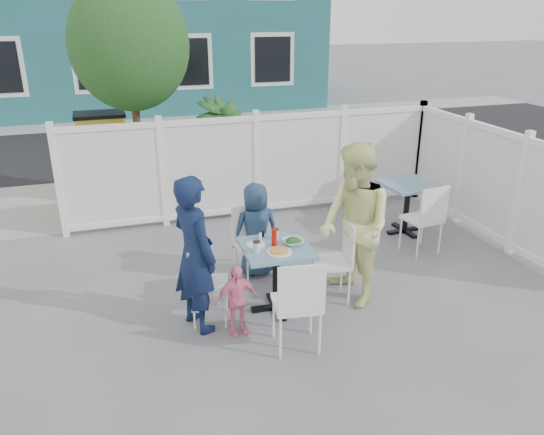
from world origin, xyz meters
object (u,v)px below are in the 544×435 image
object	(u,v)px
chair_near	(299,299)
toddler	(237,300)
main_table	(276,261)
chair_left	(202,277)
boy	(256,230)
woman	(355,226)
chair_right	(338,254)
man	(195,254)
utility_cabinet	(104,158)
spare_table	(408,195)
chair_back	(252,237)

from	to	relation	value
chair_near	toddler	world-z (taller)	chair_near
main_table	chair_left	size ratio (longest dim) A/B	0.86
boy	main_table	bearing A→B (deg)	82.90
woman	toddler	xyz separation A→B (m)	(-1.40, -0.27, -0.52)
chair_right	man	bearing A→B (deg)	104.27
chair_left	chair_right	bearing A→B (deg)	103.80
chair_right	utility_cabinet	bearing A→B (deg)	39.88
main_table	boy	bearing A→B (deg)	88.32
utility_cabinet	toddler	xyz separation A→B (m)	(1.14, -4.75, -0.33)
spare_table	boy	distance (m)	2.54
main_table	chair_near	world-z (taller)	chair_near
toddler	man	bearing A→B (deg)	137.81
utility_cabinet	chair_right	xyz separation A→B (m)	(2.40, -4.41, -0.16)
chair_right	chair_near	bearing A→B (deg)	147.76
chair_left	chair_near	bearing A→B (deg)	57.01
main_table	chair_left	world-z (taller)	chair_left
chair_near	boy	xyz separation A→B (m)	(0.06, 1.68, 0.02)
boy	chair_back	bearing A→B (deg)	38.90
man	boy	xyz separation A→B (m)	(0.91, 0.95, -0.23)
spare_table	boy	bearing A→B (deg)	-166.35
chair_near	boy	distance (m)	1.68
main_table	chair_near	xyz separation A→B (m)	(-0.04, -0.80, -0.02)
chair_back	toddler	size ratio (longest dim) A/B	1.19
toddler	main_table	bearing A→B (deg)	25.12
spare_table	chair_near	world-z (taller)	chair_near
woman	chair_back	bearing A→B (deg)	-138.07
utility_cabinet	chair_left	xyz separation A→B (m)	(0.86, -4.40, -0.20)
woman	boy	world-z (taller)	woman
toddler	boy	bearing A→B (deg)	58.83
utility_cabinet	chair_near	distance (m)	5.48
chair_left	man	size ratio (longest dim) A/B	0.53
boy	toddler	distance (m)	1.34
chair_back	chair_near	bearing A→B (deg)	79.98
main_table	woman	distance (m)	0.94
toddler	utility_cabinet	bearing A→B (deg)	96.92
chair_right	toddler	distance (m)	1.32
chair_left	chair_back	xyz separation A→B (m)	(0.76, 0.79, 0.02)
chair_right	boy	distance (m)	1.12
utility_cabinet	chair_right	bearing A→B (deg)	-62.34
main_table	spare_table	xyz separation A→B (m)	(2.49, 1.48, 0.00)
boy	toddler	world-z (taller)	boy
utility_cabinet	chair_left	size ratio (longest dim) A/B	1.62
utility_cabinet	main_table	size ratio (longest dim) A/B	1.88
spare_table	woman	size ratio (longest dim) A/B	0.42
main_table	boy	distance (m)	0.88
utility_cabinet	chair_near	bearing A→B (deg)	-73.64
main_table	chair_left	distance (m)	0.81
main_table	toddler	world-z (taller)	toddler
utility_cabinet	chair_back	bearing A→B (deg)	-66.84
utility_cabinet	man	xyz separation A→B (m)	(0.79, -4.49, 0.11)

